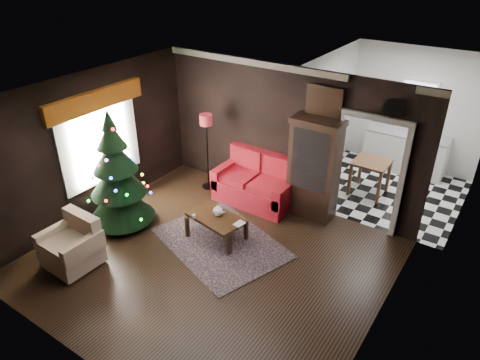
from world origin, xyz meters
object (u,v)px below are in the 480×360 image
Objects in this scene: loveseat at (255,180)px; teapot at (218,211)px; floor_lamp at (207,152)px; wall_clock at (393,108)px; armchair at (70,243)px; coffee_table at (216,227)px; kitchen_table at (369,177)px; christmas_tree at (116,174)px; curio_cabinet at (314,171)px.

teapot is (0.12, -1.43, 0.06)m from loveseat.
floor_lamp is 5.28× the size of wall_clock.
armchair is 5.68m from wall_clock.
coffee_table is 3.55m from kitchen_table.
wall_clock reaches higher than coffee_table.
coffee_table is at bearing -85.94° from loveseat.
loveseat is 1.50m from coffee_table.
floor_lamp is 0.73× the size of christmas_tree.
teapot is at bearing -85.32° from loveseat.
christmas_tree is at bearing -160.12° from teapot.
loveseat is at bearing 94.06° from coffee_table.
floor_lamp is 2.01m from coffee_table.
wall_clock reaches higher than kitchen_table.
christmas_tree is 1.96m from teapot.
wall_clock reaches higher than loveseat.
wall_clock reaches higher than armchair.
curio_cabinet is 2.11m from coffee_table.
loveseat is 5.31× the size of wall_clock.
christmas_tree is at bearing -128.91° from loveseat.
christmas_tree is at bearing -140.92° from curio_cabinet.
floor_lamp is at bearing -177.95° from loveseat.
floor_lamp is at bearing 76.46° from christmas_tree.
loveseat is at bearing 2.05° from floor_lamp.
christmas_tree reaches higher than kitchen_table.
christmas_tree is at bearing 103.22° from armchair.
curio_cabinet is 1.98m from teapot.
loveseat reaches higher than coffee_table.
loveseat is 8.35× the size of teapot.
curio_cabinet reaches higher than coffee_table.
curio_cabinet is 5.94× the size of wall_clock.
loveseat is at bearing -170.34° from wall_clock.
teapot is at bearing -46.75° from floor_lamp.
curio_cabinet is 3.64m from christmas_tree.
curio_cabinet is 9.33× the size of teapot.
armchair is at bearing -122.31° from kitchen_table.
coffee_table is (1.50, 1.94, -0.22)m from armchair.
kitchen_table is (1.80, 1.65, -0.12)m from loveseat.
armchair is 5.98m from kitchen_table.
armchair is at bearing -134.55° from wall_clock.
armchair is at bearing -112.31° from loveseat.
wall_clock is 2.43m from kitchen_table.
armchair is 1.10× the size of kitchen_table.
wall_clock is (2.25, 1.87, 2.14)m from coffee_table.
wall_clock is at bearing 9.66° from loveseat.
floor_lamp is at bearing 133.25° from teapot.
loveseat is 0.73× the size of christmas_tree.
christmas_tree is 7.26× the size of wall_clock.
armchair is 2.59× the size of wall_clock.
floor_lamp reaches higher than loveseat.
christmas_tree is (-2.82, -2.29, 0.10)m from curio_cabinet.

